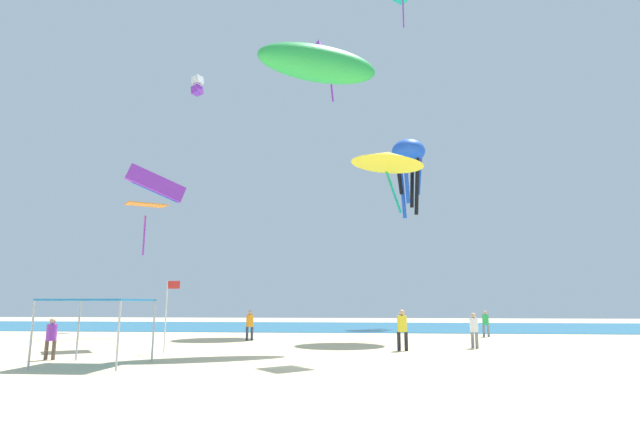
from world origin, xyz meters
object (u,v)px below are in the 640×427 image
person_central (474,327)px  person_rightmost (51,335)px  person_far_shore (402,327)px  kite_diamond_orange (146,207)px  kite_inflatable_green (318,63)px  person_near_tent (486,321)px  kite_box_white (197,85)px  person_leftmost (250,323)px  canopy_tent (99,302)px  banner_flag (168,309)px  kite_delta_yellow (388,158)px  kite_delta_pink (325,56)px  kite_parafoil_purple (156,184)px  kite_octopus_blue (409,155)px

person_central → person_rightmost: (-17.59, -6.59, -0.06)m
person_central → person_rightmost: bearing=-98.5°
person_central → person_far_shore: bearing=-95.0°
kite_diamond_orange → kite_inflatable_green: (9.10, 0.81, 8.21)m
person_near_tent → kite_box_white: bearing=-3.0°
person_near_tent → person_leftmost: size_ratio=0.96×
person_central → kite_inflatable_green: size_ratio=0.23×
canopy_tent → banner_flag: bearing=79.4°
person_rightmost → kite_delta_yellow: kite_delta_yellow is taller
canopy_tent → kite_delta_pink: 30.04m
banner_flag → kite_delta_yellow: kite_delta_yellow is taller
person_far_shore → kite_delta_pink: 26.46m
person_near_tent → kite_diamond_orange: size_ratio=0.60×
person_leftmost → kite_inflatable_green: kite_inflatable_green is taller
person_rightmost → kite_parafoil_purple: 17.77m
kite_delta_yellow → person_leftmost: bearing=-73.0°
person_far_shore → kite_box_white: bearing=-40.5°
person_central → kite_delta_pink: size_ratio=0.31×
kite_inflatable_green → person_central: bearing=-25.5°
kite_diamond_orange → kite_delta_yellow: bearing=-10.1°
person_rightmost → kite_inflatable_green: (9.88, 6.66, 14.44)m
kite_parafoil_purple → kite_box_white: kite_box_white is taller
person_leftmost → kite_box_white: (-9.13, 14.37, 22.02)m
person_near_tent → kite_inflatable_green: kite_inflatable_green is taller
person_near_tent → kite_octopus_blue: (-3.45, 12.52, 15.24)m
canopy_tent → kite_inflatable_green: kite_inflatable_green is taller
person_leftmost → person_far_shore: size_ratio=0.94×
canopy_tent → kite_box_white: bearing=103.5°
person_far_shore → person_rightmost: bearing=27.6°
person_rightmost → canopy_tent: bearing=145.1°
canopy_tent → person_near_tent: size_ratio=1.84×
canopy_tent → person_leftmost: size_ratio=1.77×
kite_diamond_orange → person_leftmost: bearing=11.5°
person_leftmost → canopy_tent: bearing=38.6°
kite_diamond_orange → kite_octopus_blue: size_ratio=0.37×
kite_delta_yellow → kite_octopus_blue: bearing=-179.8°
person_leftmost → person_far_shore: 10.18m
person_leftmost → kite_diamond_orange: (-4.66, -4.68, 6.13)m
person_rightmost → person_leftmost: bearing=-123.9°
kite_delta_yellow → kite_octopus_blue: 17.11m
person_leftmost → kite_diamond_orange: kite_diamond_orange is taller
kite_diamond_orange → kite_octopus_blue: (15.90, 21.77, 9.07)m
person_rightmost → kite_inflatable_green: size_ratio=0.22×
canopy_tent → person_central: (14.96, 8.01, -1.20)m
kite_octopus_blue → banner_flag: bearing=-127.7°
kite_diamond_orange → kite_parafoil_purple: (-3.44, 8.78, 3.50)m
person_near_tent → person_leftmost: (-14.69, -4.57, 0.04)m
person_rightmost → kite_parafoil_purple: size_ratio=0.43×
kite_diamond_orange → kite_inflatable_green: size_ratio=0.38×
person_leftmost → person_rightmost: (-5.45, -10.53, -0.09)m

